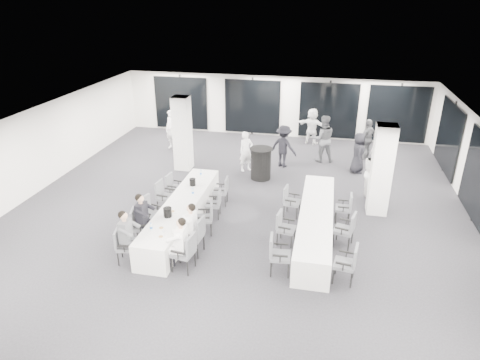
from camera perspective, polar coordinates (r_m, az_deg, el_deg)
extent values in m
cube|color=black|center=(13.27, -0.38, -4.49)|extent=(14.00, 16.00, 0.02)
cube|color=silver|center=(12.18, -0.41, 7.27)|extent=(14.00, 16.00, 0.02)
cube|color=white|center=(15.63, -26.43, 3.06)|extent=(0.02, 16.00, 2.80)
cube|color=white|center=(20.18, 4.51, 9.75)|extent=(14.00, 0.02, 2.80)
cube|color=black|center=(20.12, 4.48, 9.57)|extent=(13.60, 0.06, 2.50)
cube|color=black|center=(14.07, 29.40, 0.09)|extent=(0.06, 14.00, 2.50)
cube|color=white|center=(16.29, -7.69, 6.17)|extent=(0.60, 0.60, 2.80)
cube|color=white|center=(13.44, 18.34, 1.27)|extent=(0.60, 0.60, 2.80)
cube|color=silver|center=(12.57, -7.73, -4.45)|extent=(0.90, 5.00, 0.75)
cube|color=silver|center=(12.14, 10.04, -5.71)|extent=(0.90, 5.00, 0.75)
cylinder|color=black|center=(15.51, 2.80, 2.19)|extent=(0.73, 0.73, 1.15)
cylinder|color=black|center=(15.30, 2.84, 4.18)|extent=(0.83, 0.83, 0.02)
cube|color=#515358|center=(11.19, -14.88, -8.59)|extent=(0.54, 0.55, 0.08)
cube|color=#515358|center=(11.11, -16.09, -7.42)|extent=(0.16, 0.44, 0.44)
cylinder|color=black|center=(11.52, -15.49, -9.04)|extent=(0.03, 0.03, 0.39)
cylinder|color=black|center=(11.21, -15.94, -10.10)|extent=(0.03, 0.03, 0.39)
cylinder|color=black|center=(11.43, -13.60, -9.10)|extent=(0.03, 0.03, 0.39)
cylinder|color=black|center=(11.12, -13.99, -10.17)|extent=(0.03, 0.03, 0.39)
cube|color=black|center=(11.31, -14.70, -7.24)|extent=(0.33, 0.11, 0.04)
cube|color=black|center=(10.91, -15.24, -8.53)|extent=(0.33, 0.11, 0.04)
cube|color=#515358|center=(11.91, -12.89, -6.07)|extent=(0.58, 0.59, 0.08)
cube|color=#515358|center=(11.83, -14.10, -4.90)|extent=(0.17, 0.48, 0.47)
cylinder|color=black|center=(12.25, -13.57, -6.61)|extent=(0.04, 0.04, 0.42)
cylinder|color=black|center=(11.91, -13.93, -7.62)|extent=(0.04, 0.04, 0.42)
cylinder|color=black|center=(12.18, -11.66, -6.63)|extent=(0.04, 0.04, 0.42)
cylinder|color=black|center=(11.83, -11.96, -7.64)|extent=(0.04, 0.04, 0.42)
cube|color=black|center=(12.05, -12.76, -4.74)|extent=(0.35, 0.12, 0.04)
cube|color=black|center=(11.61, -13.19, -5.96)|extent=(0.35, 0.12, 0.04)
cube|color=#515358|center=(12.42, -11.69, -4.58)|extent=(0.60, 0.62, 0.08)
cube|color=#515358|center=(12.43, -12.65, -3.17)|extent=(0.18, 0.49, 0.49)
cylinder|color=black|center=(12.81, -11.77, -4.99)|extent=(0.04, 0.04, 0.43)
cylinder|color=black|center=(12.53, -12.95, -5.81)|extent=(0.04, 0.04, 0.43)
cylinder|color=black|center=(12.57, -10.24, -5.43)|extent=(0.04, 0.04, 0.43)
cylinder|color=black|center=(12.29, -11.40, -6.28)|extent=(0.04, 0.04, 0.43)
cube|color=black|center=(12.52, -11.02, -3.35)|extent=(0.36, 0.13, 0.04)
cube|color=black|center=(12.16, -12.51, -4.35)|extent=(0.36, 0.13, 0.04)
cube|color=#515358|center=(13.37, -9.78, -2.32)|extent=(0.53, 0.54, 0.08)
cube|color=#515358|center=(13.36, -10.73, -1.11)|extent=(0.11, 0.48, 0.48)
cylinder|color=black|center=(13.74, -10.09, -2.79)|extent=(0.04, 0.04, 0.43)
cylinder|color=black|center=(13.42, -10.90, -3.54)|extent=(0.04, 0.04, 0.43)
cylinder|color=black|center=(13.56, -8.53, -3.05)|extent=(0.04, 0.04, 0.43)
cylinder|color=black|center=(13.24, -9.31, -3.81)|extent=(0.04, 0.04, 0.43)
cube|color=black|center=(13.50, -9.34, -1.19)|extent=(0.36, 0.08, 0.04)
cube|color=black|center=(13.09, -10.34, -2.10)|extent=(0.36, 0.08, 0.04)
cube|color=#515358|center=(14.06, -8.62, -1.09)|extent=(0.48, 0.50, 0.08)
cube|color=#515358|center=(14.04, -9.44, -0.03)|extent=(0.10, 0.44, 0.43)
cylinder|color=black|center=(14.39, -8.90, -1.52)|extent=(0.03, 0.03, 0.39)
cylinder|color=black|center=(14.09, -9.58, -2.14)|extent=(0.03, 0.03, 0.39)
cylinder|color=black|center=(14.23, -7.55, -1.73)|extent=(0.03, 0.03, 0.39)
cylinder|color=black|center=(13.93, -8.20, -2.36)|extent=(0.03, 0.03, 0.39)
cube|color=black|center=(14.18, -8.24, -0.12)|extent=(0.32, 0.07, 0.04)
cube|color=black|center=(13.80, -9.09, -0.88)|extent=(0.32, 0.07, 0.04)
cube|color=#515358|center=(10.60, -7.60, -9.61)|extent=(0.55, 0.57, 0.08)
cube|color=#515358|center=(10.36, -6.52, -8.56)|extent=(0.13, 0.49, 0.49)
cylinder|color=black|center=(10.51, -7.00, -11.62)|extent=(0.04, 0.04, 0.43)
cylinder|color=black|center=(10.82, -5.99, -10.42)|extent=(0.04, 0.04, 0.43)
cylinder|color=black|center=(10.68, -9.07, -11.11)|extent=(0.04, 0.04, 0.43)
cylinder|color=black|center=(10.99, -8.02, -9.95)|extent=(0.04, 0.04, 0.43)
cube|color=black|center=(10.31, -8.32, -9.53)|extent=(0.36, 0.09, 0.04)
cube|color=black|center=(10.70, -7.00, -8.09)|extent=(0.36, 0.09, 0.04)
cube|color=#515358|center=(11.19, -6.35, -7.49)|extent=(0.54, 0.56, 0.09)
cube|color=#515358|center=(10.96, -5.25, -6.38)|extent=(0.11, 0.51, 0.50)
cylinder|color=black|center=(11.09, -5.67, -9.42)|extent=(0.04, 0.04, 0.45)
cylinder|color=black|center=(11.43, -4.84, -8.28)|extent=(0.04, 0.04, 0.45)
cylinder|color=black|center=(11.24, -7.76, -9.02)|extent=(0.04, 0.04, 0.45)
cylinder|color=black|center=(11.58, -6.88, -7.92)|extent=(0.04, 0.04, 0.45)
cube|color=black|center=(10.88, -6.95, -7.37)|extent=(0.37, 0.07, 0.04)
cube|color=black|center=(11.31, -5.86, -6.01)|extent=(0.37, 0.07, 0.04)
cube|color=#515358|center=(12.07, -4.84, -5.18)|extent=(0.56, 0.58, 0.08)
cube|color=#515358|center=(11.93, -3.83, -4.03)|extent=(0.17, 0.46, 0.46)
cylinder|color=black|center=(12.01, -3.87, -6.65)|extent=(0.04, 0.04, 0.41)
cylinder|color=black|center=(12.35, -3.84, -5.71)|extent=(0.04, 0.04, 0.41)
cylinder|color=black|center=(12.03, -5.79, -6.67)|extent=(0.04, 0.04, 0.41)
cylinder|color=black|center=(12.37, -5.69, -5.73)|extent=(0.04, 0.04, 0.41)
cube|color=black|center=(11.77, -4.91, -5.05)|extent=(0.34, 0.12, 0.04)
cube|color=black|center=(12.21, -4.82, -3.92)|extent=(0.34, 0.12, 0.04)
cube|color=#515358|center=(12.90, -3.63, -3.29)|extent=(0.47, 0.49, 0.07)
cube|color=#515358|center=(12.76, -2.76, -2.34)|extent=(0.11, 0.43, 0.42)
cylinder|color=black|center=(12.82, -2.91, -4.60)|extent=(0.03, 0.03, 0.38)
cylinder|color=black|center=(13.14, -2.69, -3.84)|extent=(0.03, 0.03, 0.38)
cylinder|color=black|center=(12.87, -4.54, -4.52)|extent=(0.03, 0.03, 0.38)
cylinder|color=black|center=(13.19, -4.28, -3.76)|extent=(0.03, 0.03, 0.38)
cube|color=black|center=(12.62, -3.80, -3.13)|extent=(0.32, 0.07, 0.04)
cube|color=black|center=(13.03, -3.50, -2.22)|extent=(0.32, 0.07, 0.04)
cube|color=#515358|center=(13.65, -2.66, -1.57)|extent=(0.48, 0.49, 0.08)
cube|color=#515358|center=(13.51, -1.80, -0.63)|extent=(0.09, 0.45, 0.44)
cylinder|color=black|center=(13.55, -1.98, -2.87)|extent=(0.03, 0.03, 0.40)
cylinder|color=black|center=(13.89, -1.72, -2.16)|extent=(0.03, 0.03, 0.40)
cylinder|color=black|center=(13.62, -3.59, -2.77)|extent=(0.03, 0.03, 0.40)
cylinder|color=black|center=(13.96, -3.28, -2.07)|extent=(0.03, 0.03, 0.40)
cube|color=black|center=(13.37, -2.86, -1.38)|extent=(0.33, 0.06, 0.04)
cube|color=black|center=(13.80, -2.50, -0.53)|extent=(0.33, 0.06, 0.04)
cube|color=#515358|center=(10.46, 5.40, -10.06)|extent=(0.52, 0.54, 0.08)
cube|color=#515358|center=(10.31, 4.18, -8.69)|extent=(0.10, 0.48, 0.48)
cylinder|color=black|center=(10.78, 4.27, -10.51)|extent=(0.04, 0.04, 0.43)
cylinder|color=black|center=(10.44, 4.13, -11.79)|extent=(0.04, 0.04, 0.43)
cylinder|color=black|center=(10.77, 6.53, -10.63)|extent=(0.04, 0.04, 0.43)
cylinder|color=black|center=(10.43, 6.47, -11.92)|extent=(0.04, 0.04, 0.43)
cube|color=black|center=(10.58, 5.50, -8.48)|extent=(0.36, 0.07, 0.04)
cube|color=black|center=(10.14, 5.38, -10.04)|extent=(0.36, 0.07, 0.04)
cube|color=#515358|center=(11.62, 6.21, -6.53)|extent=(0.51, 0.53, 0.08)
cube|color=#515358|center=(11.53, 5.23, -5.22)|extent=(0.12, 0.45, 0.45)
cylinder|color=black|center=(11.94, 5.49, -6.92)|extent=(0.04, 0.04, 0.40)
cylinder|color=black|center=(11.62, 4.98, -7.84)|extent=(0.04, 0.04, 0.40)
cylinder|color=black|center=(11.87, 7.31, -7.22)|extent=(0.04, 0.04, 0.40)
cylinder|color=black|center=(11.54, 6.86, -8.17)|extent=(0.04, 0.04, 0.40)
cube|color=black|center=(11.74, 6.55, -5.26)|extent=(0.33, 0.09, 0.04)
cube|color=black|center=(11.33, 5.94, -6.39)|extent=(0.33, 0.09, 0.04)
cube|color=#515358|center=(13.03, 6.98, -2.99)|extent=(0.51, 0.53, 0.08)
cube|color=#515358|center=(12.96, 6.11, -1.80)|extent=(0.12, 0.46, 0.45)
cylinder|color=black|center=(13.35, 6.30, -3.43)|extent=(0.04, 0.04, 0.40)
cylinder|color=black|center=(13.01, 5.89, -4.17)|extent=(0.04, 0.04, 0.40)
cylinder|color=black|center=(13.28, 7.95, -3.68)|extent=(0.04, 0.04, 0.40)
cylinder|color=black|center=(12.94, 7.57, -4.44)|extent=(0.04, 0.04, 0.40)
cube|color=black|center=(13.18, 7.26, -1.89)|extent=(0.34, 0.08, 0.04)
cube|color=black|center=(12.75, 6.76, -2.79)|extent=(0.34, 0.08, 0.04)
cube|color=#515358|center=(10.43, 13.74, -10.85)|extent=(0.55, 0.56, 0.08)
cube|color=#515358|center=(10.27, 15.16, -9.76)|extent=(0.13, 0.48, 0.48)
cylinder|color=black|center=(10.40, 14.59, -12.80)|extent=(0.04, 0.04, 0.42)
cylinder|color=black|center=(10.73, 14.87, -11.54)|extent=(0.04, 0.04, 0.42)
cylinder|color=black|center=(10.42, 12.29, -12.44)|extent=(0.04, 0.04, 0.42)
cylinder|color=black|center=(10.76, 12.65, -11.19)|extent=(0.04, 0.04, 0.42)
cube|color=black|center=(10.12, 13.63, -10.83)|extent=(0.35, 0.09, 0.04)
cube|color=black|center=(10.55, 14.03, -9.30)|extent=(0.35, 0.09, 0.04)
cube|color=#515358|center=(11.77, 13.64, -6.52)|extent=(0.59, 0.60, 0.08)
cube|color=#515358|center=(11.60, 14.87, -5.54)|extent=(0.18, 0.48, 0.48)
cylinder|color=black|center=(11.70, 14.28, -8.27)|extent=(0.04, 0.04, 0.43)
cylinder|color=black|center=(12.05, 14.73, -7.30)|extent=(0.04, 0.04, 0.43)
cylinder|color=black|center=(11.76, 12.30, -7.86)|extent=(0.04, 0.04, 0.43)
cylinder|color=black|center=(12.11, 12.80, -6.91)|extent=(0.04, 0.04, 0.43)
cube|color=black|center=(11.47, 13.42, -6.36)|extent=(0.35, 0.13, 0.04)
cube|color=black|center=(11.91, 14.02, -5.20)|extent=(0.35, 0.13, 0.04)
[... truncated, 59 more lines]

